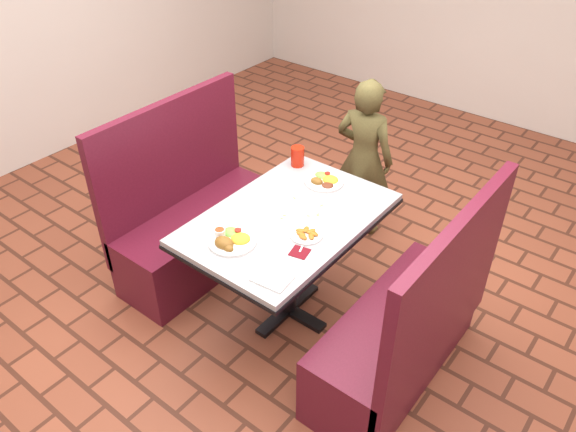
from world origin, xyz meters
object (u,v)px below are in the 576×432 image
Objects in this scene: near_dinner_plate at (231,238)px; far_dinner_plate at (325,179)px; dining_table at (288,230)px; booth_bench_right at (405,333)px; plantain_plate at (306,234)px; red_tumbler at (298,156)px; booth_bench_left at (196,224)px; diner_person at (364,158)px.

near_dinner_plate reaches higher than far_dinner_plate.
dining_table is 0.86m from booth_bench_right.
far_dinner_plate is at bearing 114.95° from plantain_plate.
near_dinner_plate is 2.01× the size of red_tumbler.
dining_table is 4.70× the size of near_dinner_plate.
dining_table is 5.05× the size of far_dinner_plate.
booth_bench_left is 6.76× the size of plantain_plate.
booth_bench_right is (0.80, 0.00, -0.32)m from dining_table.
red_tumbler reaches higher than far_dinner_plate.
booth_bench_right is 4.65× the size of near_dinner_plate.
near_dinner_plate is 1.07× the size of far_dinner_plate.
plantain_plate is at bearing 46.37° from near_dinner_plate.
far_dinner_plate is at bearing 153.54° from booth_bench_right.
diner_person is (-0.94, 1.06, 0.27)m from booth_bench_right.
plantain_plate is 1.38× the size of red_tumbler.
diner_person is 6.71× the size of plantain_plate.
near_dinner_plate is (0.71, -0.37, 0.45)m from booth_bench_left.
plantain_plate is (0.23, -0.50, -0.01)m from far_dinner_plate.
diner_person is 4.97× the size of far_dinner_plate.
near_dinner_plate is 0.79m from far_dinner_plate.
near_dinner_plate is at bearing -133.63° from plantain_plate.
booth_bench_right is 0.75m from plantain_plate.
booth_bench_left is at bearing 175.21° from plantain_plate.
far_dinner_plate is (0.75, 0.42, 0.44)m from booth_bench_left.
red_tumbler is (-0.26, 0.06, 0.04)m from far_dinner_plate.
dining_table is at bearing 0.00° from booth_bench_left.
booth_bench_right is 1.29m from red_tumbler.
diner_person reaches higher than booth_bench_right.
booth_bench_right is 9.34× the size of red_tumbler.
booth_bench_left is 1.27m from diner_person.
near_dinner_plate is at bearing -27.79° from booth_bench_left.
diner_person reaches higher than far_dinner_plate.
far_dinner_plate is 0.27m from red_tumbler.
diner_person reaches higher than near_dinner_plate.
diner_person is at bearing 92.24° from near_dinner_plate.
far_dinner_plate is at bearing 29.03° from booth_bench_left.
booth_bench_left reaches higher than dining_table.
red_tumbler is (-0.16, -0.58, 0.22)m from diner_person.
far_dinner_plate is (-0.84, 0.42, 0.44)m from booth_bench_right.
booth_bench_left is at bearing 152.21° from near_dinner_plate.
booth_bench_left is 0.92m from near_dinner_plate.
diner_person is at bearing 98.93° from far_dinner_plate.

